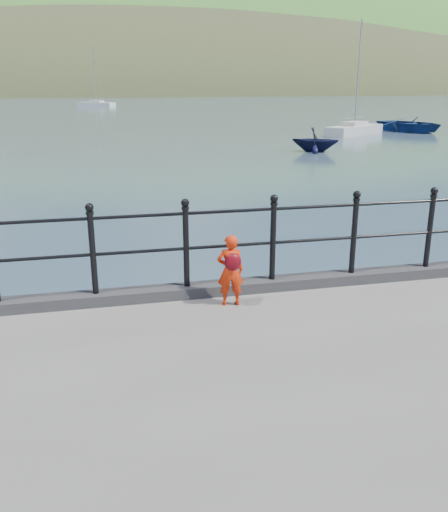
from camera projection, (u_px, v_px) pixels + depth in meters
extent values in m
plane|color=#2D4251|center=(227.00, 352.00, 7.92)|extent=(600.00, 600.00, 0.00)
cube|color=#28282B|center=(230.00, 287.00, 7.45)|extent=(60.00, 0.30, 0.15)
cylinder|color=black|center=(230.00, 246.00, 7.27)|extent=(18.00, 0.04, 0.04)
cylinder|color=black|center=(230.00, 211.00, 7.13)|extent=(18.00, 0.04, 0.04)
cylinder|color=black|center=(93.00, 255.00, 6.88)|extent=(0.08, 0.08, 1.05)
sphere|color=black|center=(89.00, 207.00, 6.70)|extent=(0.11, 0.11, 0.11)
cylinder|color=black|center=(186.00, 248.00, 7.14)|extent=(0.08, 0.08, 1.05)
sphere|color=black|center=(185.00, 203.00, 6.95)|extent=(0.11, 0.11, 0.11)
cylinder|color=black|center=(273.00, 243.00, 7.40)|extent=(0.08, 0.08, 1.05)
sphere|color=black|center=(274.00, 198.00, 7.21)|extent=(0.11, 0.11, 0.11)
cylinder|color=black|center=(354.00, 237.00, 7.66)|extent=(0.08, 0.08, 1.05)
sphere|color=black|center=(357.00, 195.00, 7.47)|extent=(0.11, 0.11, 0.11)
cylinder|color=black|center=(429.00, 232.00, 7.92)|extent=(0.08, 0.08, 1.05)
sphere|color=black|center=(434.00, 191.00, 7.73)|extent=(0.11, 0.11, 0.11)
ellipsoid|color=#333A21|center=(157.00, 138.00, 197.87)|extent=(400.00, 100.00, 88.00)
ellipsoid|color=#387026|center=(226.00, 150.00, 265.76)|extent=(600.00, 180.00, 156.00)
cube|color=silver|center=(60.00, 86.00, 172.40)|extent=(9.00, 6.00, 6.00)
cube|color=#4C4744|center=(58.00, 73.00, 171.18)|extent=(9.50, 6.50, 2.00)
cube|color=silver|center=(154.00, 86.00, 178.84)|extent=(9.00, 6.00, 6.00)
cube|color=#4C4744|center=(153.00, 73.00, 177.63)|extent=(9.50, 6.50, 2.00)
cube|color=silver|center=(233.00, 86.00, 184.64)|extent=(9.00, 6.00, 6.00)
cube|color=#4C4744|center=(233.00, 73.00, 183.42)|extent=(9.50, 6.50, 2.00)
imported|color=red|center=(230.00, 270.00, 6.93)|extent=(0.37, 0.26, 0.94)
ellipsoid|color=#B80619|center=(233.00, 262.00, 6.76)|extent=(0.22, 0.11, 0.23)
imported|color=navy|center=(410.00, 124.00, 43.63)|extent=(5.80, 6.83, 1.20)
imported|color=black|center=(315.00, 140.00, 30.83)|extent=(3.37, 3.22, 1.37)
cube|color=silver|center=(354.00, 132.00, 41.17)|extent=(5.92, 4.89, 0.90)
cube|color=beige|center=(354.00, 125.00, 41.02)|extent=(2.41, 2.19, 0.50)
cylinder|color=#A5A5A8|center=(358.00, 74.00, 39.90)|extent=(0.10, 0.10, 7.47)
cylinder|color=#A5A5A8|center=(355.00, 117.00, 40.85)|extent=(2.26, 1.63, 0.06)
cube|color=silver|center=(96.00, 105.00, 91.27)|extent=(6.41, 5.26, 0.90)
cube|color=beige|center=(96.00, 102.00, 91.12)|extent=(2.63, 2.40, 0.50)
cylinder|color=#A5A5A8|center=(94.00, 75.00, 89.83)|extent=(0.10, 0.10, 8.60)
cylinder|color=#A5A5A8|center=(96.00, 99.00, 90.95)|extent=(2.42, 1.70, 0.06)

